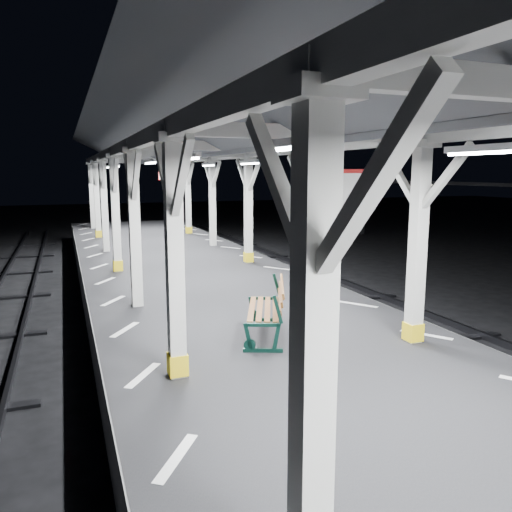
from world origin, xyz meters
TOP-DOWN VIEW (x-y plane):
  - ground at (0.00, 0.00)m, footprint 120.00×120.00m
  - platform at (0.00, 0.00)m, footprint 6.00×50.00m
  - hazard_stripes_left at (-2.45, 0.00)m, footprint 1.00×48.00m
  - canopy at (0.00, -0.01)m, footprint 5.40×49.00m
  - bench_mid at (-0.12, 3.18)m, footprint 1.26×1.85m

SIDE VIEW (x-z plane):
  - ground at x=0.00m, z-range 0.00..0.00m
  - platform at x=0.00m, z-range 0.00..1.00m
  - hazard_stripes_left at x=-2.45m, z-range 1.00..1.01m
  - bench_mid at x=-0.12m, z-range 1.03..1.98m
  - canopy at x=0.00m, z-range 2.23..6.88m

